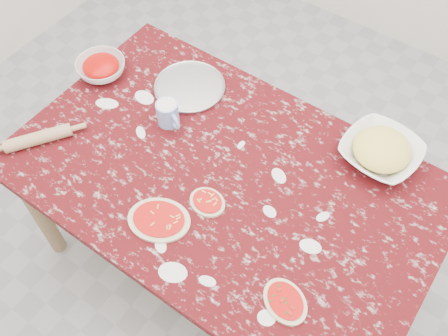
% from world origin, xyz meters
% --- Properties ---
extents(ground, '(4.00, 4.00, 0.00)m').
position_xyz_m(ground, '(0.00, 0.00, 0.00)').
color(ground, gray).
extents(worktable, '(1.60, 1.00, 0.75)m').
position_xyz_m(worktable, '(0.00, 0.00, 0.67)').
color(worktable, '#41090D').
rests_on(worktable, ground).
extents(pizza_tray, '(0.33, 0.33, 0.01)m').
position_xyz_m(pizza_tray, '(-0.38, 0.28, 0.76)').
color(pizza_tray, '#B2B2B7').
rests_on(pizza_tray, worktable).
extents(sauce_bowl, '(0.24, 0.24, 0.07)m').
position_xyz_m(sauce_bowl, '(-0.74, 0.13, 0.78)').
color(sauce_bowl, white).
rests_on(sauce_bowl, worktable).
extents(cheese_bowl, '(0.32, 0.32, 0.07)m').
position_xyz_m(cheese_bowl, '(0.44, 0.41, 0.79)').
color(cheese_bowl, white).
rests_on(cheese_bowl, worktable).
extents(flour_mug, '(0.13, 0.09, 0.10)m').
position_xyz_m(flour_mug, '(-0.33, 0.08, 0.80)').
color(flour_mug, '#86A1E5').
rests_on(flour_mug, worktable).
extents(pizza_left, '(0.27, 0.25, 0.02)m').
position_xyz_m(pizza_left, '(-0.08, -0.29, 0.76)').
color(pizza_left, beige).
rests_on(pizza_left, worktable).
extents(pizza_mid, '(0.14, 0.12, 0.02)m').
position_xyz_m(pizza_mid, '(0.02, -0.13, 0.76)').
color(pizza_mid, beige).
rests_on(pizza_mid, worktable).
extents(pizza_right, '(0.20, 0.18, 0.02)m').
position_xyz_m(pizza_right, '(0.44, -0.29, 0.76)').
color(pizza_right, beige).
rests_on(pizza_right, worktable).
extents(rolling_pin, '(0.19, 0.24, 0.05)m').
position_xyz_m(rolling_pin, '(-0.68, -0.29, 0.78)').
color(rolling_pin, tan).
rests_on(rolling_pin, worktable).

